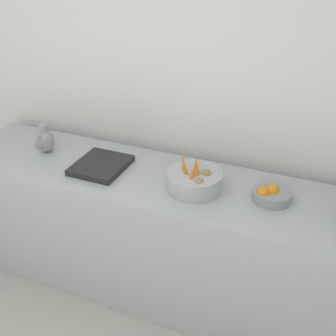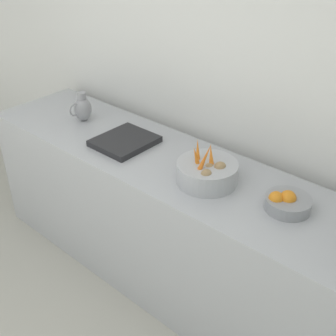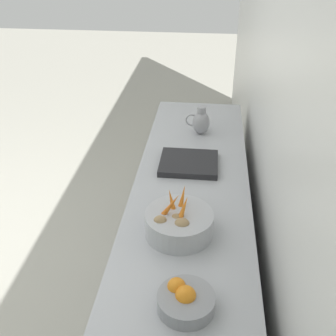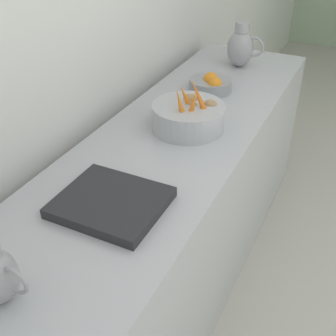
# 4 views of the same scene
# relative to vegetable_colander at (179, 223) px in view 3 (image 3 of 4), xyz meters

# --- Properties ---
(tile_wall_left) EXTENTS (0.10, 8.35, 3.00)m
(tile_wall_left) POSITION_rel_vegetable_colander_xyz_m (-0.46, 0.28, 0.56)
(tile_wall_left) COLOR white
(tile_wall_left) RESTS_ON ground_plane
(prep_counter) EXTENTS (0.64, 2.77, 0.88)m
(prep_counter) POSITION_rel_vegetable_colander_xyz_m (-0.03, -0.22, -0.50)
(prep_counter) COLOR #ADAFB5
(prep_counter) RESTS_ON ground_plane
(vegetable_colander) EXTENTS (0.31, 0.31, 0.23)m
(vegetable_colander) POSITION_rel_vegetable_colander_xyz_m (0.00, 0.00, 0.00)
(vegetable_colander) COLOR #ADAFB5
(vegetable_colander) RESTS_ON prep_counter
(orange_bowl) EXTENTS (0.22, 0.22, 0.10)m
(orange_bowl) POSITION_rel_vegetable_colander_xyz_m (-0.06, 0.42, -0.02)
(orange_bowl) COLOR gray
(orange_bowl) RESTS_ON prep_counter
(metal_pitcher_short) EXTENTS (0.16, 0.11, 0.19)m
(metal_pitcher_short) POSITION_rel_vegetable_colander_xyz_m (-0.06, -1.06, 0.03)
(metal_pitcher_short) COLOR #939399
(metal_pitcher_short) RESTS_ON prep_counter
(counter_sink_basin) EXTENTS (0.34, 0.30, 0.04)m
(counter_sink_basin) POSITION_rel_vegetable_colander_xyz_m (-0.01, -0.62, -0.04)
(counter_sink_basin) COLOR #232326
(counter_sink_basin) RESTS_ON prep_counter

